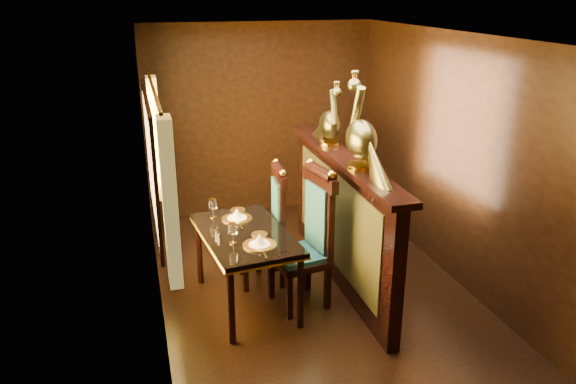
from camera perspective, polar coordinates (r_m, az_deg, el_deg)
name	(u,v)px	position (r m, az deg, el deg)	size (l,w,h in m)	color
ground	(319,298)	(5.65, 3.15, -10.74)	(5.00, 5.00, 0.00)	black
room_shell	(312,144)	(5.02, 2.50, 4.92)	(3.04, 5.04, 2.52)	black
partition	(341,217)	(5.68, 5.39, -2.57)	(0.26, 2.70, 1.36)	black
dining_table	(245,239)	(5.26, -4.43, -4.79)	(0.92, 1.36, 0.96)	black
chair_left	(311,233)	(5.29, 2.39, -4.18)	(0.58, 0.60, 1.38)	black
chair_right	(272,222)	(5.69, -1.63, -3.03)	(0.48, 0.51, 1.27)	black
peacock_left	(362,122)	(4.99, 7.53, 7.06)	(0.27, 0.71, 0.85)	#174634
peacock_right	(330,112)	(5.75, 4.31, 8.07)	(0.21, 0.57, 0.68)	#174634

